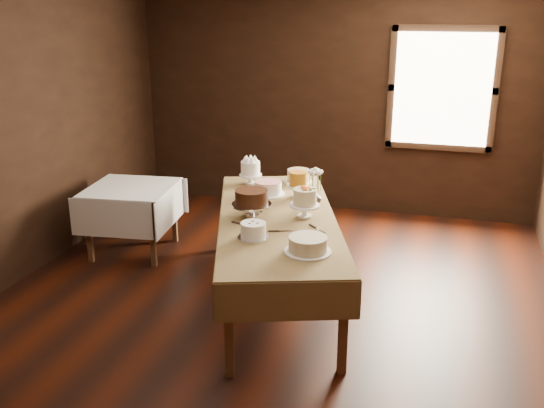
{
  "coord_description": "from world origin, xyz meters",
  "views": [
    {
      "loc": [
        1.33,
        -4.47,
        2.59
      ],
      "look_at": [
        0.0,
        0.2,
        0.95
      ],
      "focal_mm": 39.9,
      "sensor_mm": 36.0,
      "label": 1
    }
  ],
  "objects_px": {
    "display_table": "(277,223)",
    "cake_cream": "(308,245)",
    "cake_caramel": "(298,186)",
    "cake_server_a": "(288,231)",
    "cake_server_c": "(265,206)",
    "cake_speckled": "(298,176)",
    "cake_lattice": "(268,189)",
    "cake_server_b": "(320,231)",
    "cake_swirl": "(253,231)",
    "cake_meringue": "(250,173)",
    "side_table": "(131,195)",
    "flower_vase": "(315,197)",
    "cake_chocolate": "(252,204)",
    "cake_server_d": "(311,203)",
    "cake_server_e": "(248,226)",
    "cake_flowers": "(305,204)"
  },
  "relations": [
    {
      "from": "cake_server_c",
      "to": "flower_vase",
      "type": "bearing_deg",
      "value": -69.94
    },
    {
      "from": "cake_caramel",
      "to": "cake_swirl",
      "type": "xyz_separation_m",
      "value": [
        -0.09,
        -1.13,
        -0.05
      ]
    },
    {
      "from": "flower_vase",
      "to": "cake_lattice",
      "type": "bearing_deg",
      "value": 162.07
    },
    {
      "from": "flower_vase",
      "to": "cake_server_c",
      "type": "bearing_deg",
      "value": -155.71
    },
    {
      "from": "cake_chocolate",
      "to": "flower_vase",
      "type": "relative_size",
      "value": 3.09
    },
    {
      "from": "cake_lattice",
      "to": "cake_server_b",
      "type": "relative_size",
      "value": 1.38
    },
    {
      "from": "side_table",
      "to": "flower_vase",
      "type": "distance_m",
      "value": 2.04
    },
    {
      "from": "cake_lattice",
      "to": "cake_server_b",
      "type": "bearing_deg",
      "value": -50.42
    },
    {
      "from": "cake_chocolate",
      "to": "flower_vase",
      "type": "distance_m",
      "value": 0.67
    },
    {
      "from": "cake_server_a",
      "to": "cake_cream",
      "type": "bearing_deg",
      "value": -76.38
    },
    {
      "from": "cake_swirl",
      "to": "cake_cream",
      "type": "relative_size",
      "value": 0.7
    },
    {
      "from": "cake_chocolate",
      "to": "cake_speckled",
      "type": "bearing_deg",
      "value": 82.37
    },
    {
      "from": "cake_server_a",
      "to": "cake_server_e",
      "type": "distance_m",
      "value": 0.36
    },
    {
      "from": "cake_server_d",
      "to": "cake_server_e",
      "type": "bearing_deg",
      "value": 168.24
    },
    {
      "from": "cake_server_a",
      "to": "cake_chocolate",
      "type": "bearing_deg",
      "value": 126.45
    },
    {
      "from": "cake_server_c",
      "to": "cake_server_e",
      "type": "bearing_deg",
      "value": 176.34
    },
    {
      "from": "display_table",
      "to": "cake_cream",
      "type": "relative_size",
      "value": 7.45
    },
    {
      "from": "cake_server_b",
      "to": "cake_server_e",
      "type": "height_order",
      "value": "same"
    },
    {
      "from": "cake_lattice",
      "to": "cake_server_e",
      "type": "xyz_separation_m",
      "value": [
        0.08,
        -0.89,
        -0.05
      ]
    },
    {
      "from": "cake_flowers",
      "to": "cake_cream",
      "type": "distance_m",
      "value": 0.78
    },
    {
      "from": "cake_lattice",
      "to": "cake_server_d",
      "type": "distance_m",
      "value": 0.5
    },
    {
      "from": "flower_vase",
      "to": "display_table",
      "type": "bearing_deg",
      "value": -119.44
    },
    {
      "from": "side_table",
      "to": "cake_caramel",
      "type": "distance_m",
      "value": 1.84
    },
    {
      "from": "cake_meringue",
      "to": "cake_server_c",
      "type": "distance_m",
      "value": 0.74
    },
    {
      "from": "cake_lattice",
      "to": "cake_server_b",
      "type": "xyz_separation_m",
      "value": [
        0.69,
        -0.84,
        -0.05
      ]
    },
    {
      "from": "cake_lattice",
      "to": "flower_vase",
      "type": "bearing_deg",
      "value": -17.93
    },
    {
      "from": "cake_meringue",
      "to": "cake_caramel",
      "type": "xyz_separation_m",
      "value": [
        0.57,
        -0.3,
        -0.0
      ]
    },
    {
      "from": "cake_meringue",
      "to": "cake_cream",
      "type": "xyz_separation_m",
      "value": [
        0.96,
        -1.59,
        -0.05
      ]
    },
    {
      "from": "cake_meringue",
      "to": "cake_chocolate",
      "type": "bearing_deg",
      "value": -71.62
    },
    {
      "from": "cake_meringue",
      "to": "cake_cream",
      "type": "bearing_deg",
      "value": -58.83
    },
    {
      "from": "cake_cream",
      "to": "cake_swirl",
      "type": "bearing_deg",
      "value": 161.7
    },
    {
      "from": "cake_caramel",
      "to": "cake_server_a",
      "type": "relative_size",
      "value": 1.09
    },
    {
      "from": "cake_server_c",
      "to": "display_table",
      "type": "bearing_deg",
      "value": -146.81
    },
    {
      "from": "cake_caramel",
      "to": "cake_server_c",
      "type": "relative_size",
      "value": 1.09
    },
    {
      "from": "cake_chocolate",
      "to": "cake_server_c",
      "type": "height_order",
      "value": "cake_chocolate"
    },
    {
      "from": "cake_lattice",
      "to": "cake_chocolate",
      "type": "height_order",
      "value": "cake_chocolate"
    },
    {
      "from": "cake_caramel",
      "to": "cake_server_e",
      "type": "bearing_deg",
      "value": -103.9
    },
    {
      "from": "side_table",
      "to": "cake_meringue",
      "type": "bearing_deg",
      "value": 11.23
    },
    {
      "from": "cake_lattice",
      "to": "cake_server_c",
      "type": "height_order",
      "value": "cake_lattice"
    },
    {
      "from": "cake_caramel",
      "to": "cake_server_a",
      "type": "distance_m",
      "value": 0.93
    },
    {
      "from": "cake_meringue",
      "to": "flower_vase",
      "type": "bearing_deg",
      "value": -30.58
    },
    {
      "from": "cake_chocolate",
      "to": "cake_server_e",
      "type": "distance_m",
      "value": 0.27
    },
    {
      "from": "cake_cream",
      "to": "flower_vase",
      "type": "distance_m",
      "value": 1.15
    },
    {
      "from": "cake_caramel",
      "to": "cake_server_a",
      "type": "bearing_deg",
      "value": -81.45
    },
    {
      "from": "side_table",
      "to": "cake_speckled",
      "type": "xyz_separation_m",
      "value": [
        1.71,
        0.43,
        0.21
      ]
    },
    {
      "from": "cake_speckled",
      "to": "cake_server_c",
      "type": "xyz_separation_m",
      "value": [
        -0.11,
        -0.83,
        -0.06
      ]
    },
    {
      "from": "cake_caramel",
      "to": "cake_lattice",
      "type": "bearing_deg",
      "value": 179.63
    },
    {
      "from": "cake_server_a",
      "to": "cake_server_c",
      "type": "relative_size",
      "value": 1.0
    },
    {
      "from": "cake_cream",
      "to": "cake_server_b",
      "type": "relative_size",
      "value": 1.54
    },
    {
      "from": "cake_meringue",
      "to": "cake_server_d",
      "type": "xyz_separation_m",
      "value": [
        0.74,
        -0.45,
        -0.11
      ]
    }
  ]
}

